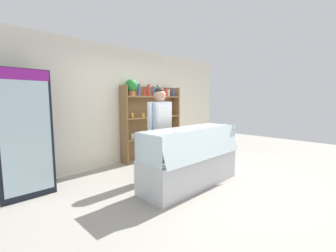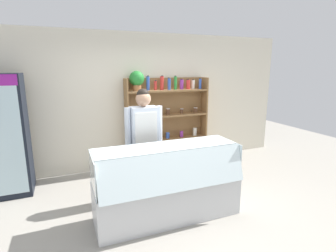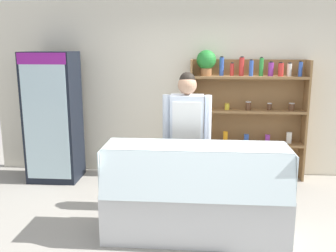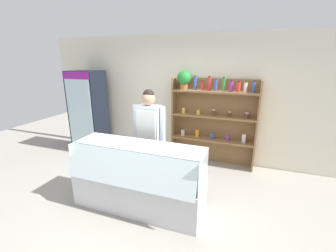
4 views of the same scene
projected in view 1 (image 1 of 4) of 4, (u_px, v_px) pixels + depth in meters
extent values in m
plane|color=gray|center=(193.00, 182.00, 4.11)|extent=(12.00, 12.00, 0.00)
cube|color=silver|center=(127.00, 106.00, 5.41)|extent=(6.80, 0.10, 2.70)
cube|color=black|center=(22.00, 134.00, 3.48)|extent=(0.73, 0.59, 1.94)
cube|color=silver|center=(27.00, 136.00, 3.27)|extent=(0.65, 0.01, 1.74)
cube|color=#8C1E8C|center=(22.00, 74.00, 3.17)|extent=(0.69, 0.01, 0.16)
cylinder|color=red|center=(13.00, 180.00, 3.25)|extent=(0.06, 0.06, 0.16)
cylinder|color=orange|center=(29.00, 175.00, 3.39)|extent=(0.06, 0.06, 0.22)
cylinder|color=#2D8C38|center=(44.00, 172.00, 3.53)|extent=(0.06, 0.06, 0.21)
cylinder|color=silver|center=(7.00, 145.00, 3.17)|extent=(0.07, 0.07, 0.18)
cylinder|color=silver|center=(20.00, 144.00, 3.28)|extent=(0.05, 0.05, 0.17)
cylinder|color=#2D8C38|center=(32.00, 143.00, 3.39)|extent=(0.06, 0.06, 0.15)
cylinder|color=red|center=(43.00, 141.00, 3.49)|extent=(0.06, 0.06, 0.18)
cylinder|color=#9E6623|center=(7.00, 108.00, 3.13)|extent=(0.06, 0.06, 0.19)
cylinder|color=red|center=(24.00, 110.00, 3.27)|extent=(0.05, 0.05, 0.15)
cylinder|color=silver|center=(39.00, 107.00, 3.41)|extent=(0.07, 0.07, 0.20)
cube|color=olive|center=(149.00, 122.00, 5.82)|extent=(1.74, 0.02, 1.82)
cube|color=olive|center=(124.00, 125.00, 5.13)|extent=(0.03, 0.28, 1.82)
cube|color=olive|center=(176.00, 120.00, 6.32)|extent=(0.03, 0.28, 1.82)
cube|color=olive|center=(153.00, 137.00, 5.77)|extent=(1.68, 0.28, 0.04)
cube|color=olive|center=(153.00, 117.00, 5.71)|extent=(1.68, 0.28, 0.04)
cube|color=olive|center=(152.00, 97.00, 5.65)|extent=(1.68, 0.28, 0.04)
cylinder|color=#996038|center=(132.00, 93.00, 5.19)|extent=(0.17, 0.17, 0.11)
sphere|color=#227B2D|center=(131.00, 86.00, 5.17)|extent=(0.29, 0.29, 0.29)
cylinder|color=#3356B2|center=(139.00, 90.00, 5.36)|extent=(0.07, 0.07, 0.27)
cylinder|color=black|center=(139.00, 84.00, 5.33)|extent=(0.04, 0.04, 0.02)
cylinder|color=red|center=(144.00, 92.00, 5.47)|extent=(0.06, 0.06, 0.18)
cylinder|color=black|center=(144.00, 88.00, 5.45)|extent=(0.04, 0.04, 0.02)
cylinder|color=red|center=(148.00, 91.00, 5.56)|extent=(0.07, 0.07, 0.27)
cylinder|color=black|center=(149.00, 85.00, 5.53)|extent=(0.05, 0.05, 0.02)
cylinder|color=#3356B2|center=(154.00, 92.00, 5.63)|extent=(0.06, 0.06, 0.23)
cylinder|color=black|center=(153.00, 87.00, 5.63)|extent=(0.04, 0.04, 0.02)
cylinder|color=#2D8C38|center=(158.00, 91.00, 5.74)|extent=(0.06, 0.06, 0.26)
cylinder|color=black|center=(157.00, 86.00, 5.73)|extent=(0.04, 0.04, 0.02)
cylinder|color=purple|center=(161.00, 92.00, 5.85)|extent=(0.08, 0.08, 0.20)
cylinder|color=black|center=(161.00, 88.00, 5.84)|extent=(0.05, 0.05, 0.02)
cylinder|color=red|center=(166.00, 93.00, 5.93)|extent=(0.08, 0.08, 0.19)
cylinder|color=black|center=(165.00, 89.00, 5.94)|extent=(0.05, 0.05, 0.02)
cylinder|color=silver|center=(168.00, 93.00, 6.04)|extent=(0.07, 0.07, 0.18)
cylinder|color=black|center=(169.00, 89.00, 6.03)|extent=(0.04, 0.04, 0.02)
cylinder|color=#3356B2|center=(173.00, 93.00, 6.13)|extent=(0.06, 0.06, 0.21)
cylinder|color=black|center=(173.00, 88.00, 6.13)|extent=(0.04, 0.04, 0.02)
cylinder|color=yellow|center=(132.00, 116.00, 5.25)|extent=(0.07, 0.07, 0.10)
cylinder|color=silver|center=(132.00, 113.00, 5.25)|extent=(0.07, 0.07, 0.01)
cylinder|color=yellow|center=(143.00, 115.00, 5.48)|extent=(0.07, 0.07, 0.09)
cylinder|color=gold|center=(143.00, 113.00, 5.48)|extent=(0.07, 0.07, 0.01)
cylinder|color=brown|center=(153.00, 114.00, 5.70)|extent=(0.08, 0.08, 0.12)
cylinder|color=silver|center=(153.00, 111.00, 5.70)|extent=(0.08, 0.08, 0.01)
cylinder|color=brown|center=(162.00, 114.00, 5.93)|extent=(0.07, 0.07, 0.10)
cylinder|color=silver|center=(162.00, 112.00, 5.92)|extent=(0.07, 0.07, 0.01)
cylinder|color=brown|center=(170.00, 113.00, 6.16)|extent=(0.09, 0.09, 0.10)
cylinder|color=silver|center=(170.00, 111.00, 6.15)|extent=(0.09, 0.09, 0.01)
cube|color=silver|center=(132.00, 136.00, 5.31)|extent=(0.07, 0.05, 0.13)
cube|color=orange|center=(143.00, 134.00, 5.53)|extent=(0.07, 0.04, 0.17)
cube|color=#3356B2|center=(153.00, 134.00, 5.76)|extent=(0.07, 0.04, 0.13)
cube|color=purple|center=(162.00, 132.00, 5.98)|extent=(0.07, 0.05, 0.13)
cube|color=silver|center=(170.00, 130.00, 6.20)|extent=(0.07, 0.04, 0.17)
cube|color=silver|center=(190.00, 169.00, 3.93)|extent=(1.95, 0.65, 0.55)
cube|color=white|center=(191.00, 153.00, 3.90)|extent=(1.89, 0.59, 0.03)
cube|color=silver|center=(205.00, 144.00, 3.66)|extent=(1.91, 0.16, 0.47)
cube|color=silver|center=(189.00, 128.00, 3.88)|extent=(1.91, 0.49, 0.01)
cube|color=silver|center=(148.00, 150.00, 3.20)|extent=(0.01, 0.61, 0.45)
cube|color=silver|center=(221.00, 135.00, 4.55)|extent=(0.01, 0.61, 0.45)
cube|color=tan|center=(153.00, 158.00, 3.39)|extent=(0.16, 0.10, 0.05)
cube|color=white|center=(162.00, 161.00, 3.25)|extent=(0.05, 0.03, 0.02)
cube|color=beige|center=(164.00, 156.00, 3.55)|extent=(0.17, 0.11, 0.04)
cube|color=white|center=(173.00, 158.00, 3.41)|extent=(0.05, 0.03, 0.02)
cube|color=tan|center=(174.00, 153.00, 3.71)|extent=(0.17, 0.12, 0.05)
cube|color=white|center=(183.00, 155.00, 3.57)|extent=(0.05, 0.03, 0.02)
cube|color=tan|center=(183.00, 151.00, 3.87)|extent=(0.16, 0.13, 0.05)
cube|color=white|center=(192.00, 153.00, 3.73)|extent=(0.05, 0.03, 0.02)
cube|color=beige|center=(191.00, 149.00, 4.03)|extent=(0.16, 0.11, 0.06)
cube|color=white|center=(200.00, 151.00, 3.89)|extent=(0.05, 0.03, 0.02)
cube|color=tan|center=(199.00, 147.00, 4.19)|extent=(0.16, 0.11, 0.04)
cube|color=white|center=(208.00, 149.00, 4.05)|extent=(0.05, 0.03, 0.02)
cube|color=tan|center=(206.00, 145.00, 4.35)|extent=(0.16, 0.11, 0.05)
cube|color=white|center=(215.00, 147.00, 4.21)|extent=(0.05, 0.03, 0.02)
cube|color=tan|center=(213.00, 144.00, 4.51)|extent=(0.16, 0.12, 0.06)
cube|color=white|center=(222.00, 145.00, 4.37)|extent=(0.05, 0.03, 0.02)
cylinder|color=tan|center=(161.00, 158.00, 3.27)|extent=(0.16, 0.15, 0.12)
cylinder|color=tan|center=(172.00, 155.00, 3.42)|extent=(0.16, 0.14, 0.13)
cylinder|color=white|center=(211.00, 142.00, 4.17)|extent=(0.07, 0.07, 0.23)
cylinder|color=white|center=(214.00, 142.00, 4.24)|extent=(0.07, 0.07, 0.21)
cylinder|color=#4C4233|center=(157.00, 158.00, 4.24)|extent=(0.13, 0.13, 0.80)
cylinder|color=#4C4233|center=(163.00, 156.00, 4.36)|extent=(0.13, 0.13, 0.80)
cube|color=silver|center=(160.00, 119.00, 4.21)|extent=(0.40, 0.24, 0.66)
cube|color=white|center=(165.00, 139.00, 4.17)|extent=(0.33, 0.01, 1.23)
cylinder|color=silver|center=(150.00, 118.00, 4.04)|extent=(0.09, 0.09, 0.59)
cylinder|color=silver|center=(169.00, 117.00, 4.38)|extent=(0.09, 0.09, 0.59)
sphere|color=tan|center=(160.00, 95.00, 4.16)|extent=(0.22, 0.22, 0.22)
sphere|color=black|center=(159.00, 92.00, 4.16)|extent=(0.19, 0.19, 0.19)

